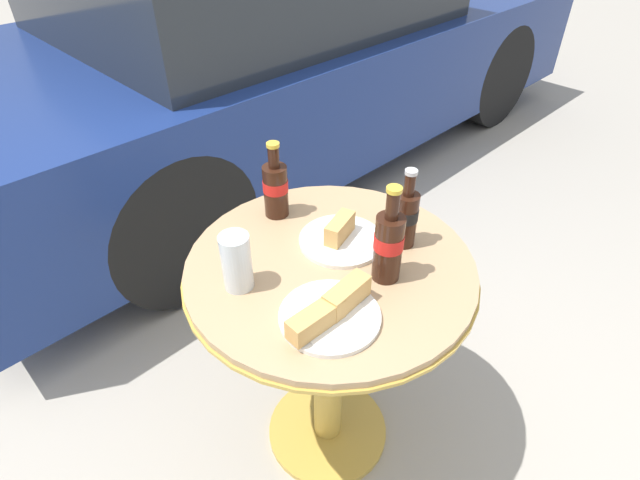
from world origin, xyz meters
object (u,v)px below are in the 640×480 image
(cola_bottle_right, at_px, (389,244))
(lunch_plate_far, at_px, (331,312))
(bistro_table, at_px, (329,316))
(cola_bottle_left, at_px, (276,188))
(lunch_plate_near, at_px, (341,237))
(parked_car, at_px, (274,52))
(drinking_glass, at_px, (237,264))
(cola_bottle_center, at_px, (406,216))

(cola_bottle_right, xyz_separation_m, lunch_plate_far, (-0.19, -0.01, -0.08))
(bistro_table, distance_m, cola_bottle_left, 0.38)
(bistro_table, relative_size, lunch_plate_near, 3.42)
(cola_bottle_left, xyz_separation_m, parked_car, (1.24, 1.48, -0.24))
(bistro_table, bearing_deg, lunch_plate_far, -135.36)
(cola_bottle_left, bearing_deg, drinking_glass, -147.69)
(cola_bottle_left, relative_size, lunch_plate_far, 0.96)
(parked_car, bearing_deg, lunch_plate_near, -125.44)
(bistro_table, bearing_deg, drinking_glass, 156.56)
(cola_bottle_right, bearing_deg, parked_car, 56.61)
(cola_bottle_center, bearing_deg, drinking_glass, 157.13)
(cola_bottle_left, bearing_deg, bistro_table, -100.00)
(cola_bottle_left, height_order, cola_bottle_center, cola_bottle_left)
(lunch_plate_far, bearing_deg, cola_bottle_right, 1.57)
(drinking_glass, xyz_separation_m, lunch_plate_near, (0.29, -0.05, -0.05))
(bistro_table, relative_size, lunch_plate_far, 3.30)
(bistro_table, distance_m, cola_bottle_right, 0.32)
(cola_bottle_right, distance_m, lunch_plate_near, 0.19)
(cola_bottle_center, distance_m, lunch_plate_near, 0.18)
(drinking_glass, bearing_deg, lunch_plate_near, -10.50)
(lunch_plate_far, bearing_deg, bistro_table, 44.64)
(cola_bottle_left, xyz_separation_m, cola_bottle_right, (0.01, -0.38, 0.01))
(cola_bottle_left, xyz_separation_m, cola_bottle_center, (0.15, -0.33, -0.00))
(cola_bottle_right, height_order, lunch_plate_near, cola_bottle_right)
(cola_bottle_left, relative_size, cola_bottle_right, 0.88)
(bistro_table, xyz_separation_m, drinking_glass, (-0.21, 0.09, 0.26))
(cola_bottle_left, bearing_deg, lunch_plate_near, -81.25)
(lunch_plate_near, bearing_deg, cola_bottle_center, -45.95)
(lunch_plate_far, bearing_deg, lunch_plate_near, 38.85)
(bistro_table, distance_m, drinking_glass, 0.35)
(drinking_glass, height_order, lunch_plate_near, drinking_glass)
(bistro_table, bearing_deg, cola_bottle_center, -22.24)
(cola_bottle_left, distance_m, cola_bottle_right, 0.38)
(bistro_table, relative_size, drinking_glass, 5.26)
(cola_bottle_right, relative_size, cola_bottle_center, 1.15)
(bistro_table, bearing_deg, parked_car, 53.47)
(cola_bottle_center, bearing_deg, cola_bottle_left, 113.64)
(cola_bottle_left, height_order, drinking_glass, cola_bottle_left)
(cola_bottle_right, distance_m, parked_car, 2.25)
(drinking_glass, relative_size, lunch_plate_near, 0.65)
(bistro_table, xyz_separation_m, lunch_plate_far, (-0.14, -0.13, 0.21))
(lunch_plate_near, distance_m, lunch_plate_far, 0.27)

